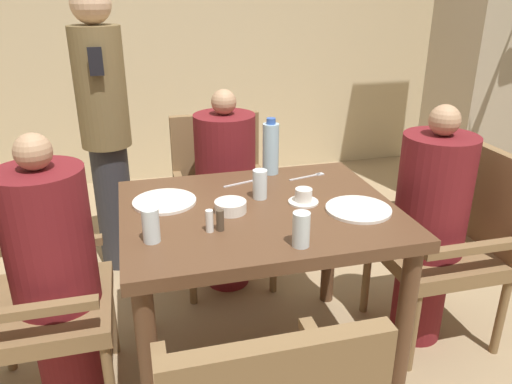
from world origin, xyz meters
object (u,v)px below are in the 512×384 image
at_px(bowl_small, 231,207).
at_px(plate_main_right, 164,201).
at_px(plate_main_left, 358,209).
at_px(teacup_with_saucer, 303,197).
at_px(glass_tall_mid, 151,225).
at_px(water_bottle, 271,148).
at_px(glass_tall_far, 301,229).
at_px(chair_right_side, 454,237).
at_px(chair_far_side, 221,191).
at_px(diner_in_right_chair, 429,226).
at_px(diner_in_far_chair, 226,190).
at_px(standing_host, 105,126).
at_px(glass_tall_near, 260,184).
at_px(diner_in_left_chair, 55,274).
at_px(chair_left_side, 18,295).

bearing_deg(bowl_small, plate_main_right, 147.65).
relative_size(plate_main_left, teacup_with_saucer, 2.09).
height_order(teacup_with_saucer, glass_tall_mid, glass_tall_mid).
xyz_separation_m(water_bottle, glass_tall_far, (-0.10, -0.72, -0.06)).
bearing_deg(glass_tall_mid, chair_right_side, 7.57).
xyz_separation_m(chair_far_side, diner_in_right_chair, (0.80, -0.83, 0.08)).
relative_size(bowl_small, glass_tall_mid, 1.02).
relative_size(diner_in_far_chair, glass_tall_far, 9.03).
height_order(diner_in_right_chair, standing_host, standing_host).
bearing_deg(glass_tall_far, chair_far_side, 92.80).
xyz_separation_m(chair_far_side, teacup_with_saucer, (0.19, -0.83, 0.28)).
bearing_deg(standing_host, glass_tall_near, -56.98).
bearing_deg(plate_main_left, standing_host, 129.27).
distance_m(diner_in_left_chair, teacup_with_saucer, 1.01).
bearing_deg(glass_tall_mid, plate_main_left, 3.84).
distance_m(teacup_with_saucer, bowl_small, 0.31).
xyz_separation_m(standing_host, plate_main_right, (0.24, -0.92, -0.09)).
bearing_deg(diner_in_left_chair, diner_in_right_chair, 0.00).
height_order(chair_right_side, plate_main_left, chair_right_side).
height_order(chair_left_side, diner_in_right_chair, diner_in_right_chair).
bearing_deg(bowl_small, diner_in_far_chair, 80.45).
height_order(chair_left_side, diner_in_far_chair, diner_in_far_chair).
height_order(plate_main_right, glass_tall_far, glass_tall_far).
height_order(chair_left_side, plate_main_right, chair_left_side).
distance_m(chair_right_side, water_bottle, 0.95).
distance_m(diner_in_left_chair, glass_tall_far, 0.95).
xyz_separation_m(chair_left_side, plate_main_left, (1.31, -0.13, 0.26)).
distance_m(glass_tall_mid, glass_tall_far, 0.52).
relative_size(chair_right_side, plate_main_right, 3.55).
bearing_deg(teacup_with_saucer, chair_left_side, -179.85).
distance_m(chair_right_side, glass_tall_near, 0.97).
relative_size(diner_in_left_chair, diner_in_right_chair, 0.99).
distance_m(teacup_with_saucer, glass_tall_near, 0.19).
relative_size(chair_far_side, water_bottle, 3.46).
height_order(chair_far_side, teacup_with_saucer, chair_far_side).
height_order(chair_far_side, glass_tall_mid, chair_far_side).
xyz_separation_m(chair_left_side, standing_host, (0.34, 1.07, 0.36)).
relative_size(diner_in_left_chair, water_bottle, 4.26).
height_order(diner_in_left_chair, water_bottle, diner_in_left_chair).
height_order(standing_host, plate_main_right, standing_host).
height_order(diner_in_far_chair, bowl_small, diner_in_far_chair).
relative_size(diner_in_left_chair, plate_main_left, 4.37).
relative_size(diner_in_right_chair, glass_tall_far, 9.24).
xyz_separation_m(bowl_small, water_bottle, (0.27, 0.38, 0.10)).
bearing_deg(chair_left_side, plate_main_left, -5.58).
bearing_deg(bowl_small, teacup_with_saucer, 2.77).
height_order(chair_far_side, glass_tall_far, chair_far_side).
bearing_deg(standing_host, glass_tall_far, -64.89).
distance_m(diner_in_far_chair, glass_tall_far, 1.06).
relative_size(chair_right_side, diner_in_right_chair, 0.81).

